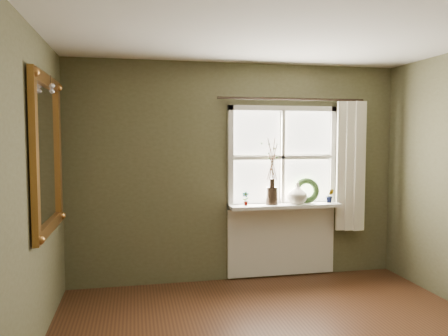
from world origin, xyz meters
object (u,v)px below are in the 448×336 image
wreath (307,193)px  gilt_mirror (47,154)px  dark_jug (272,196)px  cream_vase (297,193)px

wreath → gilt_mirror: gilt_mirror is taller
dark_jug → gilt_mirror: (-2.35, -0.90, 0.55)m
dark_jug → cream_vase: size_ratio=0.83×
cream_vase → wreath: 0.14m
cream_vase → wreath: wreath is taller
dark_jug → gilt_mirror: bearing=-159.1°
wreath → dark_jug: bearing=-165.5°
wreath → gilt_mirror: 3.00m
dark_jug → gilt_mirror: 2.57m
gilt_mirror → dark_jug: bearing=20.9°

